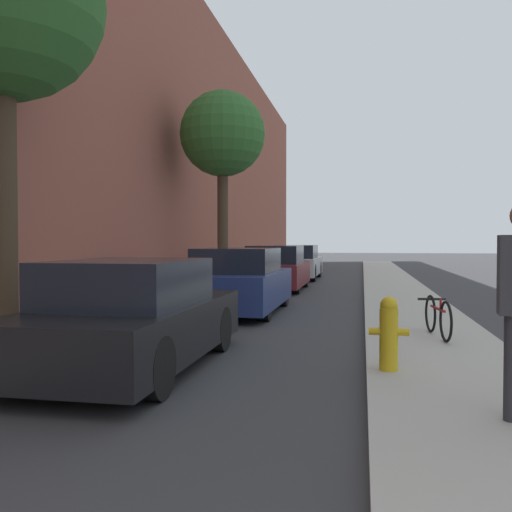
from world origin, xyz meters
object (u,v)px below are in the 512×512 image
bicycle (438,317)px  street_tree_near (2,1)px  street_tree_far (223,136)px  parked_car_black (133,317)px  parked_car_maroon (276,269)px  fire_hydrant (389,332)px  parked_car_silver (297,263)px  parked_car_navy (239,282)px

bicycle → street_tree_near: bearing=-170.1°
street_tree_far → bicycle: size_ratio=3.99×
parked_car_black → bicycle: (3.98, 2.44, -0.22)m
parked_car_maroon → street_tree_far: bearing=-125.0°
parked_car_maroon → street_tree_far: (-1.32, -1.89, 4.06)m
parked_car_black → bicycle: 4.67m
fire_hydrant → parked_car_maroon: bearing=105.2°
fire_hydrant → parked_car_silver: bearing=100.3°
parked_car_navy → street_tree_far: (-1.37, 3.87, 4.06)m
parked_car_navy → fire_hydrant: (3.04, -5.57, -0.13)m
street_tree_near → street_tree_far: street_tree_near is taller
parked_car_maroon → bicycle: size_ratio=2.72×
street_tree_near → parked_car_navy: bearing=66.0°
street_tree_near → street_tree_far: 9.00m
parked_car_maroon → street_tree_near: bearing=-101.5°
parked_car_navy → street_tree_near: (-2.26, -5.09, 4.30)m
parked_car_navy → street_tree_far: 5.77m
street_tree_near → fire_hydrant: (5.30, -0.49, -4.42)m
parked_car_black → parked_car_maroon: size_ratio=1.00×
parked_car_navy → parked_car_maroon: (-0.05, 5.76, -0.00)m
parked_car_black → parked_car_silver: 16.72m
parked_car_black → fire_hydrant: 3.13m
parked_car_maroon → fire_hydrant: bearing=-74.8°
bicycle → parked_car_silver: bearing=97.8°
street_tree_far → parked_car_black: bearing=-82.3°
parked_car_black → street_tree_far: size_ratio=0.68×
parked_car_navy → fire_hydrant: 6.35m
bicycle → street_tree_far: bearing=119.4°
parked_car_navy → parked_car_silver: bearing=90.0°
bicycle → parked_car_black: bearing=-155.9°
parked_car_black → parked_car_navy: (0.09, 5.61, 0.03)m
street_tree_far → bicycle: (5.26, -7.04, -4.31)m
street_tree_far → fire_hydrant: street_tree_far is taller
parked_car_silver → fire_hydrant: 16.95m
street_tree_near → parked_car_maroon: bearing=78.5°
parked_car_silver → parked_car_navy: bearing=-90.0°
street_tree_near → fire_hydrant: street_tree_near is taller
parked_car_black → fire_hydrant: bearing=0.7°
parked_car_maroon → street_tree_near: (-2.21, -10.84, 4.30)m
parked_car_maroon → bicycle: 9.77m
parked_car_maroon → bicycle: (3.94, -8.93, -0.25)m
parked_car_black → street_tree_near: size_ratio=0.64×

